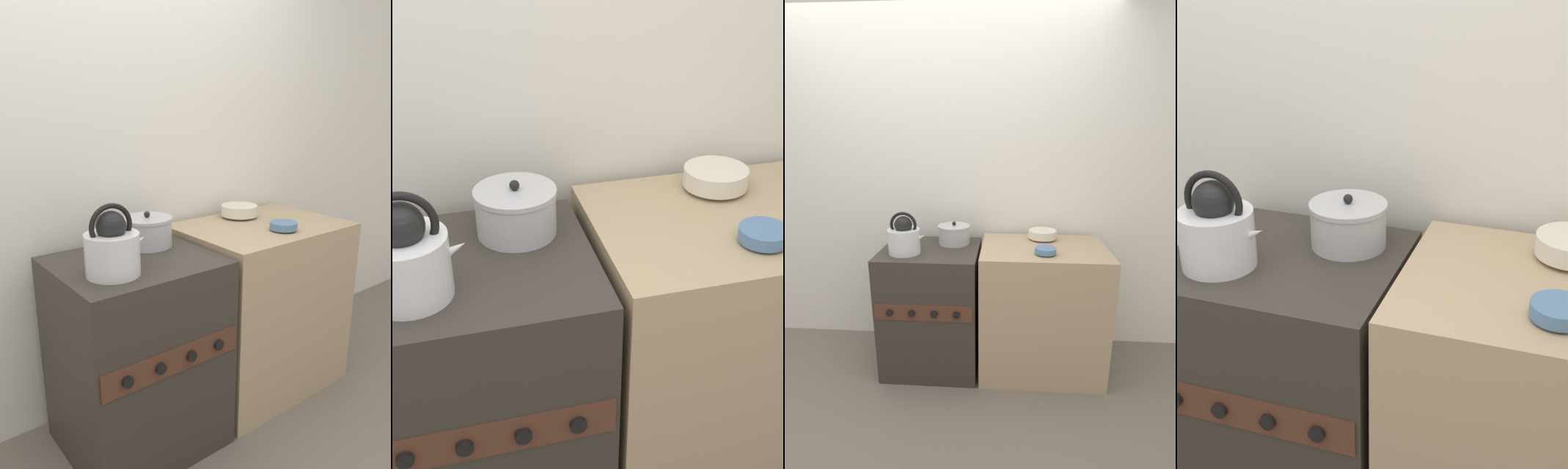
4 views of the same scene
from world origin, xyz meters
TOP-DOWN VIEW (x-y plane):
  - wall_back at (0.00, 0.69)m, footprint 7.00×0.06m
  - stove at (0.00, 0.29)m, footprint 0.66×0.60m
  - counter at (0.77, 0.31)m, footprint 0.84×0.62m
  - kettle at (-0.15, 0.19)m, footprint 0.25×0.21m
  - cooking_pot at (0.15, 0.42)m, footprint 0.23×0.23m
  - small_ceramic_bowl at (0.77, 0.15)m, footprint 0.13×0.13m

SIDE VIEW (x-z plane):
  - stove at x=0.00m, z-range 0.00..0.89m
  - counter at x=0.77m, z-range 0.00..0.91m
  - small_ceramic_bowl at x=0.77m, z-range 0.91..0.96m
  - cooking_pot at x=0.15m, z-range 0.87..1.03m
  - kettle at x=-0.15m, z-range 0.85..1.13m
  - wall_back at x=0.00m, z-range 0.00..2.50m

